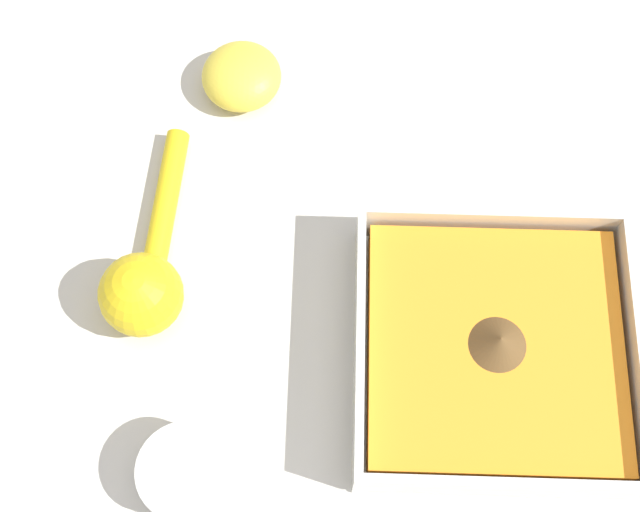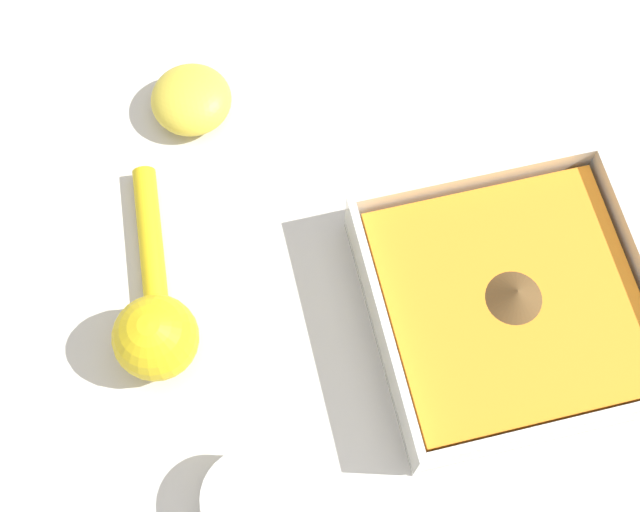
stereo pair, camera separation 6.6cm
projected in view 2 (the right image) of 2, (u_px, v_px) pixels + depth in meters
name	position (u px, v px, depth m)	size (l,w,h in m)	color
ground_plane	(517.00, 324.00, 0.67)	(4.00, 4.00, 0.00)	beige
square_dish	(509.00, 306.00, 0.65)	(0.20, 0.20, 0.05)	silver
spice_bowl	(252.00, 502.00, 0.60)	(0.07, 0.07, 0.04)	silver
lemon_squeezer	(155.00, 322.00, 0.64)	(0.18, 0.06, 0.06)	yellow
lemon_half	(191.00, 100.00, 0.72)	(0.07, 0.07, 0.04)	yellow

